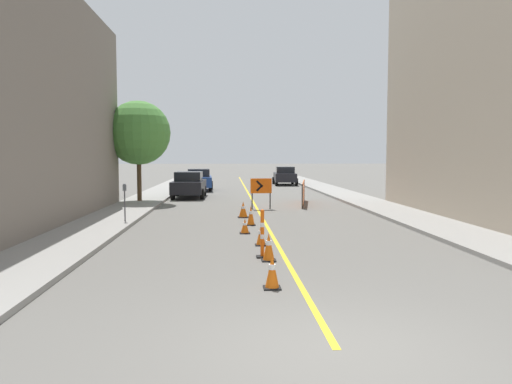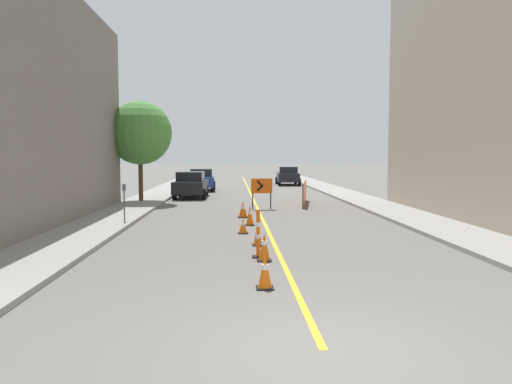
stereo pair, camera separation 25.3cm
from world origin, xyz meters
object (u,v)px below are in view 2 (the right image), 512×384
object	(u,v)px
traffic_cone_nearest	(265,272)
parking_meter_near_curb	(124,194)
traffic_cone_fourth	(243,226)
parked_car_curb_near	(191,185)
traffic_cone_second	(264,247)
arrow_barricade_primary	(262,187)
delineator_post_front	(258,237)
street_tree_left_near	(140,133)
traffic_cone_farthest	(243,210)
traffic_cone_third	(258,235)
parked_car_curb_mid	(201,180)
traffic_cone_fifth	(250,215)
parked_car_curb_far	(288,176)

from	to	relation	value
traffic_cone_nearest	parking_meter_near_curb	bearing A→B (deg)	116.75
traffic_cone_fourth	parked_car_curb_near	xyz separation A→B (m)	(-2.88, 14.11, 0.56)
traffic_cone_nearest	traffic_cone_fourth	world-z (taller)	traffic_cone_nearest
traffic_cone_nearest	traffic_cone_second	size ratio (longest dim) A/B	0.95
arrow_barricade_primary	traffic_cone_second	bearing A→B (deg)	-98.01
arrow_barricade_primary	delineator_post_front	bearing A→B (deg)	-98.76
delineator_post_front	street_tree_left_near	xyz separation A→B (m)	(-5.60, 14.70, 3.24)
traffic_cone_farthest	delineator_post_front	distance (m)	8.15
delineator_post_front	arrow_barricade_primary	size ratio (longest dim) A/B	0.83
traffic_cone_third	parked_car_curb_near	xyz separation A→B (m)	(-3.26, 16.32, 0.51)
traffic_cone_nearest	parked_car_curb_mid	distance (m)	27.28
traffic_cone_farthest	street_tree_left_near	size ratio (longest dim) A/B	0.12
traffic_cone_third	traffic_cone_farthest	world-z (taller)	traffic_cone_farthest
traffic_cone_fifth	traffic_cone_farthest	size ratio (longest dim) A/B	1.12
parked_car_curb_near	street_tree_left_near	xyz separation A→B (m)	(-2.41, -3.30, 2.97)
parking_meter_near_curb	arrow_barricade_primary	bearing A→B (deg)	42.53
parked_car_curb_far	parked_car_curb_near	bearing A→B (deg)	-116.90
traffic_cone_second	traffic_cone_fourth	distance (m)	4.33
traffic_cone_nearest	street_tree_left_near	size ratio (longest dim) A/B	0.12
delineator_post_front	street_tree_left_near	world-z (taller)	street_tree_left_near
delineator_post_front	street_tree_left_near	size ratio (longest dim) A/B	0.23
traffic_cone_nearest	arrow_barricade_primary	world-z (taller)	arrow_barricade_primary
traffic_cone_farthest	parked_car_curb_near	size ratio (longest dim) A/B	0.15
traffic_cone_second	traffic_cone_fourth	world-z (taller)	traffic_cone_second
parking_meter_near_curb	traffic_cone_farthest	bearing A→B (deg)	22.51
parked_car_curb_near	traffic_cone_fifth	bearing A→B (deg)	-73.74
arrow_barricade_primary	street_tree_left_near	bearing A→B (deg)	146.52
traffic_cone_farthest	traffic_cone_third	bearing A→B (deg)	-87.36
parked_car_curb_far	street_tree_left_near	xyz separation A→B (m)	(-9.75, -16.15, 2.97)
traffic_cone_second	traffic_cone_fifth	bearing A→B (deg)	91.25
traffic_cone_nearest	delineator_post_front	distance (m)	2.96
traffic_cone_nearest	traffic_cone_fifth	size ratio (longest dim) A/B	0.90
traffic_cone_fifth	parked_car_curb_far	xyz separation A→B (m)	(4.16, 25.02, 0.43)
traffic_cone_farthest	parking_meter_near_curb	bearing A→B (deg)	-157.49
traffic_cone_nearest	traffic_cone_farthest	world-z (taller)	traffic_cone_nearest
traffic_cone_second	parked_car_curb_near	distance (m)	18.72
delineator_post_front	parking_meter_near_curb	world-z (taller)	parking_meter_near_curb
traffic_cone_fourth	arrow_barricade_primary	distance (m)	7.49
traffic_cone_third	arrow_barricade_primary	world-z (taller)	arrow_barricade_primary
traffic_cone_fifth	parked_car_curb_mid	bearing A→B (deg)	99.06
parking_meter_near_curb	parked_car_curb_far	bearing A→B (deg)	70.21
traffic_cone_second	traffic_cone_farthest	bearing A→B (deg)	92.31
traffic_cone_fourth	delineator_post_front	distance (m)	3.91
traffic_cone_third	street_tree_left_near	bearing A→B (deg)	113.56
delineator_post_front	parking_meter_near_curb	bearing A→B (deg)	126.62
traffic_cone_fourth	street_tree_left_near	size ratio (longest dim) A/B	0.09
parked_car_curb_near	parking_meter_near_curb	xyz separation A→B (m)	(-1.49, -11.70, 0.32)
traffic_cone_nearest	street_tree_left_near	world-z (taller)	street_tree_left_near
traffic_cone_nearest	parked_car_curb_near	bearing A→B (deg)	98.59
traffic_cone_third	traffic_cone_farthest	distance (m)	6.47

